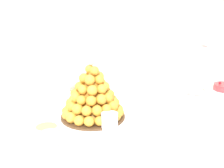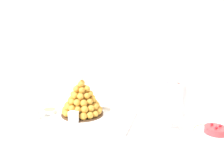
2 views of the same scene
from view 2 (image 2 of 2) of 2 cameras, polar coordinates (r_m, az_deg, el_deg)
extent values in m
cube|color=silver|center=(2.08, 8.43, 12.24)|extent=(4.80, 0.10, 2.50)
cylinder|color=brown|center=(1.94, -14.49, -14.76)|extent=(0.04, 0.04, 0.77)
cube|color=brown|center=(1.27, 2.27, -10.29)|extent=(1.38, 0.79, 0.02)
cube|color=white|center=(1.27, 2.28, -9.82)|extent=(1.44, 0.85, 0.00)
cube|color=white|center=(1.70, 5.56, -8.30)|extent=(1.44, 0.01, 0.25)
cube|color=white|center=(1.63, -23.82, -10.48)|extent=(0.01, 0.85, 0.25)
cube|color=white|center=(1.33, -8.16, -8.47)|extent=(0.61, 0.32, 0.01)
cube|color=white|center=(1.19, -11.30, -10.65)|extent=(0.61, 0.01, 0.02)
cube|color=white|center=(1.47, -5.67, -5.80)|extent=(0.61, 0.01, 0.02)
cube|color=white|center=(1.47, -19.17, -6.46)|extent=(0.01, 0.32, 0.02)
cube|color=white|center=(1.24, 4.94, -9.41)|extent=(0.01, 0.32, 0.02)
cylinder|color=white|center=(1.33, -8.17, -8.31)|extent=(0.30, 0.30, 0.00)
cylinder|color=#4C331E|center=(1.37, -7.54, -7.49)|extent=(0.25, 0.25, 0.01)
cone|color=#B47626|center=(1.33, -7.68, -3.36)|extent=(0.17, 0.17, 0.20)
sphere|color=gold|center=(1.32, -3.48, -6.99)|extent=(0.04, 0.04, 0.04)
sphere|color=gold|center=(1.36, -3.25, -6.42)|extent=(0.04, 0.04, 0.04)
sphere|color=gold|center=(1.39, -3.60, -6.01)|extent=(0.04, 0.04, 0.04)
sphere|color=gold|center=(1.42, -4.45, -5.57)|extent=(0.04, 0.04, 0.04)
sphere|color=gold|center=(1.44, -5.66, -5.35)|extent=(0.04, 0.04, 0.04)
sphere|color=gold|center=(1.45, -7.09, -5.21)|extent=(0.04, 0.04, 0.04)
sphere|color=gold|center=(1.45, -8.56, -5.31)|extent=(0.04, 0.04, 0.04)
sphere|color=gold|center=(1.44, -9.93, -5.52)|extent=(0.04, 0.04, 0.04)
sphere|color=gold|center=(1.41, -11.03, -5.94)|extent=(0.04, 0.04, 0.04)
sphere|color=gold|center=(1.38, -11.73, -6.33)|extent=(0.04, 0.04, 0.04)
sphere|color=gold|center=(1.35, -11.88, -6.94)|extent=(0.04, 0.04, 0.04)
sphere|color=gold|center=(1.31, -11.45, -7.42)|extent=(0.04, 0.04, 0.04)
sphere|color=gold|center=(1.29, -10.44, -7.84)|extent=(0.04, 0.04, 0.04)
sphere|color=gold|center=(1.27, -8.98, -8.08)|extent=(0.04, 0.04, 0.04)
sphere|color=gold|center=(1.26, -7.28, -8.12)|extent=(0.04, 0.04, 0.04)
sphere|color=gold|center=(1.27, -5.63, -7.91)|extent=(0.04, 0.04, 0.04)
sphere|color=gold|center=(1.29, -4.30, -7.58)|extent=(0.04, 0.04, 0.04)
sphere|color=gold|center=(1.34, -4.02, -5.19)|extent=(0.04, 0.04, 0.04)
sphere|color=gold|center=(1.38, -4.38, -4.68)|extent=(0.04, 0.04, 0.04)
sphere|color=gold|center=(1.41, -5.34, -4.42)|extent=(0.04, 0.04, 0.04)
sphere|color=gold|center=(1.42, -6.70, -4.24)|extent=(0.04, 0.04, 0.04)
sphere|color=gold|center=(1.43, -8.21, -4.15)|extent=(0.04, 0.04, 0.04)
sphere|color=gold|center=(1.41, -9.62, -4.38)|extent=(0.04, 0.04, 0.04)
sphere|color=gold|center=(1.39, -10.68, -4.87)|extent=(0.04, 0.04, 0.04)
sphere|color=gold|center=(1.35, -11.20, -5.27)|extent=(0.04, 0.04, 0.04)
sphere|color=gold|center=(1.32, -11.01, -5.80)|extent=(0.04, 0.04, 0.04)
sphere|color=gold|center=(1.29, -10.11, -6.18)|extent=(0.04, 0.04, 0.04)
sphere|color=gold|center=(1.27, -8.65, -6.46)|extent=(0.04, 0.04, 0.04)
sphere|color=gold|center=(1.27, -6.95, -6.42)|extent=(0.04, 0.04, 0.04)
sphere|color=gold|center=(1.28, -5.41, -6.18)|extent=(0.04, 0.04, 0.04)
sphere|color=gold|center=(1.31, -4.36, -5.75)|extent=(0.04, 0.04, 0.04)
sphere|color=gold|center=(1.36, -4.96, -3.52)|extent=(0.03, 0.03, 0.03)
sphere|color=gold|center=(1.39, -5.88, -3.27)|extent=(0.04, 0.04, 0.04)
sphere|color=gold|center=(1.40, -7.31, -3.10)|extent=(0.04, 0.04, 0.04)
sphere|color=gold|center=(1.39, -8.84, -3.23)|extent=(0.04, 0.04, 0.04)
sphere|color=gold|center=(1.37, -10.03, -3.61)|extent=(0.04, 0.04, 0.04)
sphere|color=gold|center=(1.34, -10.52, -4.09)|extent=(0.04, 0.04, 0.04)
sphere|color=gold|center=(1.30, -10.11, -4.49)|extent=(0.04, 0.04, 0.04)
sphere|color=gold|center=(1.28, -8.87, -4.69)|extent=(0.04, 0.04, 0.04)
sphere|color=gold|center=(1.27, -7.19, -4.86)|extent=(0.04, 0.04, 0.04)
sphere|color=gold|center=(1.29, -5.68, -4.53)|extent=(0.04, 0.04, 0.04)
sphere|color=gold|center=(1.32, -4.87, -4.01)|extent=(0.04, 0.04, 0.04)
sphere|color=gold|center=(1.36, -6.05, -2.09)|extent=(0.04, 0.04, 0.04)
sphere|color=gold|center=(1.37, -7.43, -1.98)|extent=(0.04, 0.04, 0.04)
sphere|color=gold|center=(1.36, -8.95, -2.11)|extent=(0.04, 0.04, 0.04)
sphere|color=gold|center=(1.33, -9.80, -2.56)|extent=(0.03, 0.03, 0.03)
sphere|color=gold|center=(1.30, -9.44, -2.94)|extent=(0.04, 0.04, 0.04)
sphere|color=gold|center=(1.28, -8.00, -3.16)|extent=(0.04, 0.04, 0.04)
sphere|color=gold|center=(1.29, -6.38, -3.01)|extent=(0.03, 0.03, 0.03)
sphere|color=gold|center=(1.32, -5.59, -2.51)|extent=(0.04, 0.04, 0.04)
sphere|color=gold|center=(1.34, -7.02, -0.92)|extent=(0.04, 0.04, 0.04)
sphere|color=gold|center=(1.34, -8.60, -0.91)|extent=(0.04, 0.04, 0.04)
sphere|color=gold|center=(1.31, -9.04, -1.27)|extent=(0.04, 0.04, 0.04)
sphere|color=gold|center=(1.29, -7.67, -1.60)|extent=(0.04, 0.04, 0.04)
sphere|color=gold|center=(1.31, -6.42, -1.18)|extent=(0.04, 0.04, 0.04)
sphere|color=gold|center=(1.32, -7.66, 0.32)|extent=(0.03, 0.03, 0.03)
sphere|color=gold|center=(1.30, -7.93, -0.01)|extent=(0.03, 0.03, 0.03)
sphere|color=white|center=(1.30, -7.85, 1.78)|extent=(0.03, 0.03, 0.03)
cylinder|color=silver|center=(1.36, -18.70, -7.30)|extent=(0.05, 0.05, 0.05)
cylinder|color=gold|center=(1.36, -18.66, -7.85)|extent=(0.05, 0.05, 0.02)
cylinder|color=#EAC166|center=(1.36, -18.71, -7.14)|extent=(0.05, 0.05, 0.02)
sphere|color=brown|center=(1.35, -18.64, -6.79)|extent=(0.01, 0.01, 0.01)
cylinder|color=silver|center=(1.25, -9.76, -8.27)|extent=(0.06, 0.06, 0.06)
cylinder|color=#F4EAC6|center=(1.26, -9.73, -8.98)|extent=(0.05, 0.05, 0.02)
cylinder|color=white|center=(1.25, -9.77, -8.07)|extent=(0.05, 0.05, 0.02)
sphere|color=brown|center=(1.24, -9.96, -7.64)|extent=(0.02, 0.02, 0.02)
cylinder|color=silver|center=(1.17, 0.58, -9.61)|extent=(0.05, 0.05, 0.06)
cylinder|color=#F4EAC6|center=(1.18, 0.58, -10.36)|extent=(0.04, 0.04, 0.02)
cylinder|color=white|center=(1.17, 0.58, -9.40)|extent=(0.04, 0.04, 0.02)
sphere|color=brown|center=(1.16, 0.36, -8.83)|extent=(0.01, 0.01, 0.01)
cylinder|color=white|center=(1.43, -15.55, -6.63)|extent=(0.08, 0.08, 0.02)
cylinder|color=#F2CC59|center=(1.42, -15.58, -6.25)|extent=(0.07, 0.07, 0.00)
cylinder|color=white|center=(1.23, 14.48, -10.74)|extent=(0.09, 0.09, 0.01)
cylinder|color=white|center=(1.21, 14.58, -9.17)|extent=(0.02, 0.02, 0.07)
cylinder|color=white|center=(1.17, 14.92, -3.77)|extent=(0.14, 0.14, 0.17)
cylinder|color=#E54C47|center=(1.20, 15.72, -6.88)|extent=(0.06, 0.06, 0.06)
cylinder|color=#D199D8|center=(1.22, 14.94, -6.45)|extent=(0.06, 0.05, 0.06)
cylinder|color=#E54C47|center=(1.20, 13.49, -6.77)|extent=(0.06, 0.05, 0.05)
cylinder|color=yellow|center=(1.17, 14.53, -7.35)|extent=(0.05, 0.05, 0.04)
cylinder|color=#72B2E0|center=(1.21, 16.30, -5.61)|extent=(0.05, 0.05, 0.05)
cylinder|color=#9ED860|center=(1.20, 13.90, -5.62)|extent=(0.07, 0.05, 0.07)
cylinder|color=#E54C47|center=(1.16, 14.78, -6.36)|extent=(0.06, 0.06, 0.04)
cylinder|color=#9ED860|center=(1.21, 14.99, -4.43)|extent=(0.06, 0.05, 0.06)
cylinder|color=#72B2E0|center=(1.17, 13.42, -4.89)|extent=(0.06, 0.06, 0.06)
cylinder|color=#D199D8|center=(1.15, 15.55, -5.33)|extent=(0.07, 0.06, 0.07)
cylinder|color=#D199D8|center=(1.19, 14.61, -3.58)|extent=(0.06, 0.06, 0.06)
cylinder|color=#F9A54C|center=(1.16, 13.63, -3.88)|extent=(0.06, 0.05, 0.06)
cylinder|color=#D199D8|center=(1.17, 15.57, -3.93)|extent=(0.05, 0.05, 0.05)
cylinder|color=brown|center=(1.18, 14.60, -2.55)|extent=(0.06, 0.06, 0.05)
cylinder|color=yellow|center=(1.15, 14.84, -2.95)|extent=(0.07, 0.05, 0.07)
cylinder|color=#E54C47|center=(1.18, 15.89, -2.65)|extent=(0.07, 0.05, 0.07)
cylinder|color=#E54C47|center=(1.17, 13.97, -1.44)|extent=(0.06, 0.06, 0.05)
cylinder|color=#F9A54C|center=(1.15, 15.30, -1.77)|extent=(0.06, 0.05, 0.05)
cylinder|color=#E54C47|center=(1.19, 15.96, -1.32)|extent=(0.07, 0.06, 0.07)
cylinder|color=pink|center=(1.15, 13.51, -0.53)|extent=(0.05, 0.05, 0.05)
cylinder|color=#E54C47|center=(1.14, 16.02, -0.80)|extent=(0.06, 0.05, 0.06)
cylinder|color=#72B2E0|center=(1.17, 15.39, -0.37)|extent=(0.06, 0.05, 0.05)
cylinder|color=white|center=(1.24, 24.75, -11.36)|extent=(0.22, 0.22, 0.01)
torus|color=gold|center=(1.24, 24.76, -11.23)|extent=(0.21, 0.21, 0.00)
cylinder|color=red|center=(1.23, 24.83, -10.57)|extent=(0.11, 0.11, 0.03)
sphere|color=#A51923|center=(1.24, 25.79, -9.52)|extent=(0.01, 0.01, 0.01)
sphere|color=#A51923|center=(1.23, 24.04, -9.38)|extent=(0.01, 0.01, 0.01)
sphere|color=#A51923|center=(1.21, 24.97, -10.02)|extent=(0.01, 0.01, 0.01)
cylinder|color=silver|center=(1.52, -5.74, -5.70)|extent=(0.06, 0.06, 0.00)
cylinder|color=silver|center=(1.50, -5.78, -4.22)|extent=(0.01, 0.01, 0.08)
sphere|color=silver|center=(1.48, -5.84, -1.64)|extent=(0.07, 0.07, 0.07)
camera|label=1|loc=(1.05, -61.93, 4.79)|focal=47.33mm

